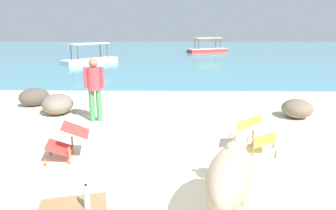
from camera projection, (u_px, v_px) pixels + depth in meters
name	position (u px, v px, depth m)	size (l,w,h in m)	color
sand_beach	(142.00, 186.00, 4.84)	(18.00, 14.00, 0.04)	beige
water_surface	(168.00, 54.00, 26.12)	(60.00, 36.00, 0.03)	teal
cow	(230.00, 174.00, 3.78)	(0.96, 1.80, 1.01)	tan
bottle	(87.00, 198.00, 3.48)	(0.07, 0.07, 0.30)	#A3C6D1
deck_chair_near	(67.00, 139.00, 5.67)	(0.86, 0.69, 0.68)	olive
deck_chair_far	(256.00, 132.00, 6.04)	(0.87, 0.70, 0.68)	olive
person_standing	(94.00, 85.00, 7.80)	(0.50, 0.32, 1.62)	#428956
shore_rock_large	(34.00, 97.00, 9.47)	(0.89, 0.70, 0.55)	brown
shore_rock_medium	(58.00, 104.00, 8.63)	(1.06, 0.84, 0.56)	gray
shore_rock_small	(297.00, 109.00, 8.25)	(0.80, 0.80, 0.50)	#756651
boat_red	(207.00, 49.00, 27.90)	(3.83, 2.49, 1.29)	#C63833
boat_white	(90.00, 59.00, 19.83)	(3.32, 3.50, 1.29)	white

